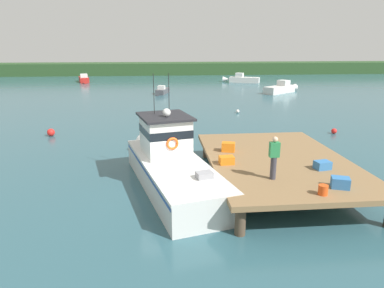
{
  "coord_description": "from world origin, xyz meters",
  "views": [
    {
      "loc": [
        -0.32,
        -13.92,
        5.99
      ],
      "look_at": [
        1.2,
        1.93,
        1.4
      ],
      "focal_mm": 32.09,
      "sensor_mm": 36.0,
      "label": 1
    }
  ],
  "objects_px": {
    "crate_single_by_cleat": "(227,160)",
    "moored_boat_mid_harbor": "(84,79)",
    "moored_boat_outer_mooring": "(242,79)",
    "mooring_buoy_channel_marker": "(149,135)",
    "crate_stack_near_edge": "(322,165)",
    "mooring_buoy_spare_mooring": "(334,131)",
    "crate_stack_mid_dock": "(228,147)",
    "bait_bucket": "(323,190)",
    "crate_single_far": "(340,183)",
    "deckhand_by_the_boat": "(274,157)",
    "mooring_buoy_outer": "(51,132)",
    "main_fishing_boat": "(170,162)",
    "mooring_buoy_inshore": "(238,111)",
    "moored_boat_far_left": "(162,91)",
    "moored_boat_far_right": "(281,89)"
  },
  "relations": [
    {
      "from": "bait_bucket",
      "to": "mooring_buoy_spare_mooring",
      "type": "distance_m",
      "value": 14.14
    },
    {
      "from": "crate_single_by_cleat",
      "to": "deckhand_by_the_boat",
      "type": "xyz_separation_m",
      "value": [
        1.39,
        -1.83,
        0.69
      ]
    },
    {
      "from": "bait_bucket",
      "to": "moored_boat_far_left",
      "type": "distance_m",
      "value": 34.69
    },
    {
      "from": "moored_boat_mid_harbor",
      "to": "mooring_buoy_spare_mooring",
      "type": "xyz_separation_m",
      "value": [
        24.79,
        -37.83,
        -0.3
      ]
    },
    {
      "from": "mooring_buoy_channel_marker",
      "to": "bait_bucket",
      "type": "bearing_deg",
      "value": -64.05
    },
    {
      "from": "crate_stack_mid_dock",
      "to": "moored_boat_mid_harbor",
      "type": "distance_m",
      "value": 47.73
    },
    {
      "from": "crate_stack_near_edge",
      "to": "moored_boat_mid_harbor",
      "type": "bearing_deg",
      "value": 111.73
    },
    {
      "from": "main_fishing_boat",
      "to": "mooring_buoy_channel_marker",
      "type": "bearing_deg",
      "value": 98.05
    },
    {
      "from": "crate_stack_mid_dock",
      "to": "mooring_buoy_spare_mooring",
      "type": "relative_size",
      "value": 1.58
    },
    {
      "from": "main_fishing_boat",
      "to": "moored_boat_mid_harbor",
      "type": "relative_size",
      "value": 1.76
    },
    {
      "from": "crate_stack_near_edge",
      "to": "bait_bucket",
      "type": "distance_m",
      "value": 2.62
    },
    {
      "from": "moored_boat_far_left",
      "to": "mooring_buoy_channel_marker",
      "type": "relative_size",
      "value": 13.11
    },
    {
      "from": "crate_single_far",
      "to": "bait_bucket",
      "type": "relative_size",
      "value": 1.76
    },
    {
      "from": "moored_boat_mid_harbor",
      "to": "mooring_buoy_spare_mooring",
      "type": "height_order",
      "value": "moored_boat_mid_harbor"
    },
    {
      "from": "deckhand_by_the_boat",
      "to": "moored_boat_outer_mooring",
      "type": "height_order",
      "value": "deckhand_by_the_boat"
    },
    {
      "from": "crate_single_by_cleat",
      "to": "crate_stack_mid_dock",
      "type": "xyz_separation_m",
      "value": [
        0.42,
        1.73,
        0.05
      ]
    },
    {
      "from": "moored_boat_far_left",
      "to": "mooring_buoy_channel_marker",
      "type": "xyz_separation_m",
      "value": [
        -1.18,
        -21.74,
        -0.2
      ]
    },
    {
      "from": "crate_stack_near_edge",
      "to": "crate_single_far",
      "type": "distance_m",
      "value": 1.9
    },
    {
      "from": "moored_boat_far_right",
      "to": "moored_boat_mid_harbor",
      "type": "bearing_deg",
      "value": 150.28
    },
    {
      "from": "crate_stack_mid_dock",
      "to": "moored_boat_far_left",
      "type": "xyz_separation_m",
      "value": [
        -2.77,
        29.22,
        -1.05
      ]
    },
    {
      "from": "bait_bucket",
      "to": "mooring_buoy_inshore",
      "type": "relative_size",
      "value": 1.03
    },
    {
      "from": "moored_boat_far_right",
      "to": "mooring_buoy_inshore",
      "type": "distance_m",
      "value": 16.0
    },
    {
      "from": "crate_single_by_cleat",
      "to": "crate_stack_mid_dock",
      "type": "relative_size",
      "value": 1.0
    },
    {
      "from": "moored_boat_far_left",
      "to": "mooring_buoy_outer",
      "type": "relative_size",
      "value": 8.34
    },
    {
      "from": "crate_stack_near_edge",
      "to": "moored_boat_mid_harbor",
      "type": "relative_size",
      "value": 0.11
    },
    {
      "from": "crate_single_by_cleat",
      "to": "moored_boat_far_right",
      "type": "distance_m",
      "value": 33.24
    },
    {
      "from": "moored_boat_outer_mooring",
      "to": "mooring_buoy_channel_marker",
      "type": "height_order",
      "value": "moored_boat_outer_mooring"
    },
    {
      "from": "deckhand_by_the_boat",
      "to": "crate_single_by_cleat",
      "type": "bearing_deg",
      "value": 127.15
    },
    {
      "from": "moored_boat_outer_mooring",
      "to": "bait_bucket",
      "type": "bearing_deg",
      "value": -100.29
    },
    {
      "from": "moored_boat_mid_harbor",
      "to": "crate_single_by_cleat",
      "type": "bearing_deg",
      "value": -71.86
    },
    {
      "from": "mooring_buoy_spare_mooring",
      "to": "mooring_buoy_inshore",
      "type": "height_order",
      "value": "mooring_buoy_spare_mooring"
    },
    {
      "from": "moored_boat_far_left",
      "to": "mooring_buoy_channel_marker",
      "type": "bearing_deg",
      "value": -93.1
    },
    {
      "from": "deckhand_by_the_boat",
      "to": "mooring_buoy_outer",
      "type": "bearing_deg",
      "value": 133.93
    },
    {
      "from": "crate_stack_near_edge",
      "to": "mooring_buoy_spare_mooring",
      "type": "xyz_separation_m",
      "value": [
        5.74,
        9.94,
        -1.18
      ]
    },
    {
      "from": "crate_stack_near_edge",
      "to": "moored_boat_far_left",
      "type": "bearing_deg",
      "value": 100.74
    },
    {
      "from": "moored_boat_outer_mooring",
      "to": "mooring_buoy_channel_marker",
      "type": "bearing_deg",
      "value": -113.03
    },
    {
      "from": "main_fishing_boat",
      "to": "crate_stack_mid_dock",
      "type": "bearing_deg",
      "value": 14.95
    },
    {
      "from": "crate_stack_near_edge",
      "to": "moored_boat_far_left",
      "type": "height_order",
      "value": "crate_stack_near_edge"
    },
    {
      "from": "crate_single_by_cleat",
      "to": "moored_boat_mid_harbor",
      "type": "distance_m",
      "value": 49.24
    },
    {
      "from": "mooring_buoy_inshore",
      "to": "moored_boat_far_left",
      "type": "bearing_deg",
      "value": 116.07
    },
    {
      "from": "crate_stack_near_edge",
      "to": "crate_stack_mid_dock",
      "type": "relative_size",
      "value": 1.0
    },
    {
      "from": "mooring_buoy_spare_mooring",
      "to": "moored_boat_mid_harbor",
      "type": "bearing_deg",
      "value": 123.23
    },
    {
      "from": "crate_stack_near_edge",
      "to": "crate_stack_mid_dock",
      "type": "height_order",
      "value": "crate_stack_mid_dock"
    },
    {
      "from": "deckhand_by_the_boat",
      "to": "mooring_buoy_inshore",
      "type": "xyz_separation_m",
      "value": [
        3.03,
        18.97,
        -1.89
      ]
    },
    {
      "from": "crate_single_by_cleat",
      "to": "moored_boat_far_left",
      "type": "bearing_deg",
      "value": 94.34
    },
    {
      "from": "crate_stack_mid_dock",
      "to": "mooring_buoy_spare_mooring",
      "type": "height_order",
      "value": "crate_stack_mid_dock"
    },
    {
      "from": "crate_stack_mid_dock",
      "to": "mooring_buoy_inshore",
      "type": "relative_size",
      "value": 1.82
    },
    {
      "from": "moored_boat_far_left",
      "to": "moored_boat_outer_mooring",
      "type": "xyz_separation_m",
      "value": [
        13.5,
        12.79,
        0.17
      ]
    },
    {
      "from": "crate_single_by_cleat",
      "to": "crate_stack_near_edge",
      "type": "bearing_deg",
      "value": -14.92
    },
    {
      "from": "mooring_buoy_channel_marker",
      "to": "mooring_buoy_spare_mooring",
      "type": "distance_m",
      "value": 12.98
    }
  ]
}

